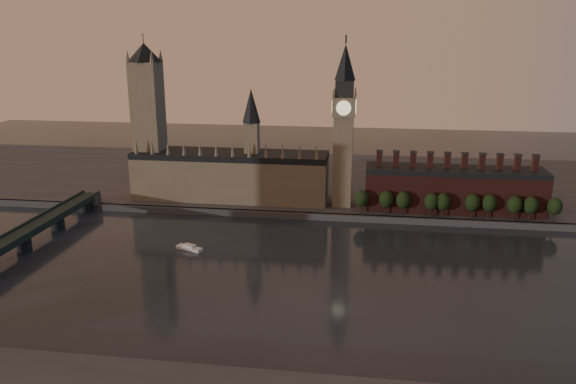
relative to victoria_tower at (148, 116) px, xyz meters
name	(u,v)px	position (x,y,z in m)	size (l,w,h in m)	color
ground	(309,280)	(120.00, -115.00, -59.09)	(900.00, 900.00, 0.00)	black
north_bank	(333,181)	(120.00, 63.04, -57.09)	(900.00, 182.00, 4.00)	#4C4C51
palace_of_westminster	(231,173)	(55.59, -0.09, -37.46)	(130.00, 30.30, 74.00)	#7E7159
victoria_tower	(148,116)	(0.00, 0.00, 0.00)	(24.00, 24.00, 108.00)	#7E7159
big_ben	(344,124)	(130.00, -5.00, -2.26)	(15.00, 15.00, 107.00)	#7E7159
chimney_block	(454,189)	(200.00, -5.00, -41.27)	(110.00, 25.00, 37.00)	#4E221E
embankment_tree_0	(362,199)	(142.94, -20.73, -45.62)	(8.60, 8.60, 14.88)	black
embankment_tree_1	(386,199)	(157.98, -19.97, -45.62)	(8.60, 8.60, 14.88)	black
embankment_tree_2	(403,200)	(168.19, -20.18, -45.62)	(8.60, 8.60, 14.88)	black
embankment_tree_3	(431,202)	(185.00, -21.34, -45.62)	(8.60, 8.60, 14.88)	black
embankment_tree_4	(443,202)	(191.86, -20.95, -45.62)	(8.60, 8.60, 14.88)	black
embankment_tree_5	(472,203)	(209.27, -20.17, -45.62)	(8.60, 8.60, 14.88)	black
embankment_tree_6	(489,203)	(219.23, -19.63, -45.62)	(8.60, 8.60, 14.88)	black
embankment_tree_7	(515,205)	(233.48, -21.11, -45.62)	(8.60, 8.60, 14.88)	black
embankment_tree_8	(531,205)	(242.72, -20.87, -45.62)	(8.60, 8.60, 14.88)	black
embankment_tree_9	(555,206)	(256.32, -21.04, -45.62)	(8.60, 8.60, 14.88)	black
river_boat	(189,248)	(52.55, -85.26, -57.92)	(15.73, 9.63, 3.04)	silver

